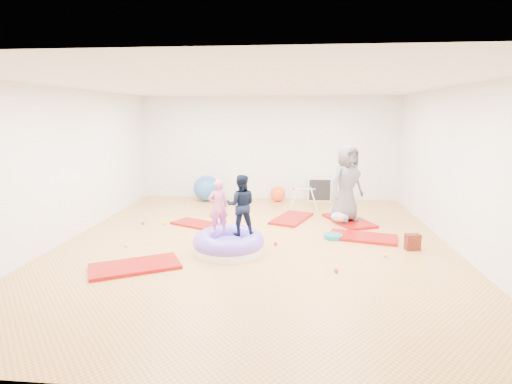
{
  "coord_description": "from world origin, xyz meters",
  "views": [
    {
      "loc": [
        0.68,
        -6.93,
        2.33
      ],
      "look_at": [
        0.0,
        0.3,
        0.9
      ],
      "focal_mm": 28.0,
      "sensor_mm": 36.0,
      "label": 1
    }
  ],
  "objects": [
    {
      "name": "room",
      "position": [
        0.0,
        0.0,
        1.4
      ],
      "size": [
        7.01,
        8.01,
        2.81
      ],
      "color": "tan",
      "rests_on": "ground"
    },
    {
      "name": "gym_mat_front_left",
      "position": [
        -1.71,
        -1.35,
        0.03
      ],
      "size": [
        1.48,
        1.22,
        0.06
      ],
      "primitive_type": "cube",
      "rotation": [
        0.0,
        0.0,
        0.5
      ],
      "color": "#A80504",
      "rests_on": "ground"
    },
    {
      "name": "gym_mat_mid_left",
      "position": [
        -1.34,
        1.12,
        0.02
      ],
      "size": [
        1.19,
        0.95,
        0.04
      ],
      "primitive_type": "cube",
      "rotation": [
        0.0,
        0.0,
        -0.47
      ],
      "color": "#A80504",
      "rests_on": "ground"
    },
    {
      "name": "gym_mat_center_back",
      "position": [
        0.67,
        1.74,
        0.03
      ],
      "size": [
        1.02,
        1.37,
        0.05
      ],
      "primitive_type": "cube",
      "rotation": [
        0.0,
        0.0,
        1.2
      ],
      "color": "#A80504",
      "rests_on": "ground"
    },
    {
      "name": "gym_mat_right",
      "position": [
        2.02,
        0.49,
        0.03
      ],
      "size": [
        1.37,
        0.92,
        0.05
      ],
      "primitive_type": "cube",
      "rotation": [
        0.0,
        0.0,
        -0.25
      ],
      "color": "#A80504",
      "rests_on": "ground"
    },
    {
      "name": "gym_mat_rear_right",
      "position": [
        1.92,
        1.67,
        0.03
      ],
      "size": [
        1.12,
        1.46,
        0.05
      ],
      "primitive_type": "cube",
      "rotation": [
        0.0,
        0.0,
        1.98
      ],
      "color": "#A80504",
      "rests_on": "ground"
    },
    {
      "name": "inflatable_cushion",
      "position": [
        -0.39,
        -0.48,
        0.15
      ],
      "size": [
        1.22,
        1.22,
        0.38
      ],
      "rotation": [
        0.0,
        0.0,
        -0.06
      ],
      "color": "white",
      "rests_on": "ground"
    },
    {
      "name": "child_pink",
      "position": [
        -0.58,
        -0.41,
        0.82
      ],
      "size": [
        0.41,
        0.35,
        0.94
      ],
      "primitive_type": "imported",
      "rotation": [
        0.0,
        0.0,
        3.58
      ],
      "color": "pink",
      "rests_on": "inflatable_cushion"
    },
    {
      "name": "child_navy",
      "position": [
        -0.18,
        -0.45,
        0.87
      ],
      "size": [
        0.54,
        0.44,
        1.03
      ],
      "primitive_type": "imported",
      "rotation": [
        0.0,
        0.0,
        3.24
      ],
      "color": "black",
      "rests_on": "inflatable_cushion"
    },
    {
      "name": "adult_caregiver",
      "position": [
        1.83,
        1.62,
        0.87
      ],
      "size": [
        0.95,
        0.89,
        1.63
      ],
      "primitive_type": "imported",
      "rotation": [
        0.0,
        0.0,
        0.64
      ],
      "color": "#5A5C65",
      "rests_on": "gym_mat_rear_right"
    },
    {
      "name": "infant",
      "position": [
        1.7,
        1.43,
        0.17
      ],
      "size": [
        0.39,
        0.4,
        0.23
      ],
      "color": "#A4C0F5",
      "rests_on": "gym_mat_rear_right"
    },
    {
      "name": "ball_pit_balls",
      "position": [
        -0.47,
        -0.02,
        0.03
      ],
      "size": [
        4.78,
        2.4,
        0.07
      ],
      "color": "yellow",
      "rests_on": "ground"
    },
    {
      "name": "exercise_ball_blue",
      "position": [
        -1.65,
        3.52,
        0.35
      ],
      "size": [
        0.69,
        0.69,
        0.69
      ],
      "primitive_type": "sphere",
      "color": "#2A60AD",
      "rests_on": "ground"
    },
    {
      "name": "exercise_ball_orange",
      "position": [
        0.28,
        3.6,
        0.21
      ],
      "size": [
        0.42,
        0.42,
        0.42
      ],
      "primitive_type": "sphere",
      "color": "#F44F1B",
      "rests_on": "ground"
    },
    {
      "name": "infant_play_gym",
      "position": [
        0.96,
        2.78,
        0.35
      ],
      "size": [
        0.68,
        0.65,
        0.52
      ],
      "rotation": [
        0.0,
        0.0,
        -0.15
      ],
      "color": "silver",
      "rests_on": "ground"
    },
    {
      "name": "cube_shelf",
      "position": [
        1.4,
        3.79,
        0.32
      ],
      "size": [
        0.65,
        0.32,
        0.65
      ],
      "color": "silver",
      "rests_on": "ground"
    },
    {
      "name": "balance_disc",
      "position": [
        1.46,
        0.44,
        0.04
      ],
      "size": [
        0.36,
        0.36,
        0.08
      ],
      "primitive_type": "cylinder",
      "color": "#187081",
      "rests_on": "ground"
    },
    {
      "name": "backpack",
      "position": [
        2.77,
        -0.09,
        0.14
      ],
      "size": [
        0.27,
        0.19,
        0.28
      ],
      "primitive_type": "cube",
      "rotation": [
        0.0,
        0.0,
        0.16
      ],
      "color": "#A5361C",
      "rests_on": "ground"
    },
    {
      "name": "yellow_toy",
      "position": [
        -1.99,
        -1.17,
        0.01
      ],
      "size": [
        0.18,
        0.18,
        0.03
      ],
      "primitive_type": "cylinder",
      "color": "yellow",
      "rests_on": "ground"
    }
  ]
}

